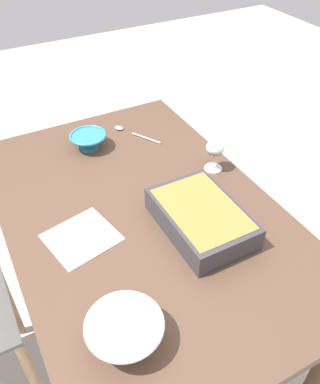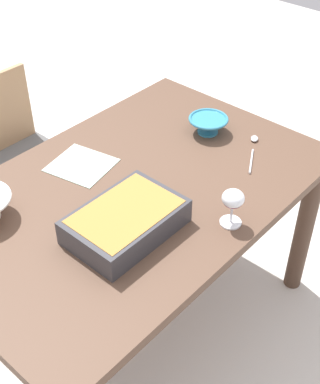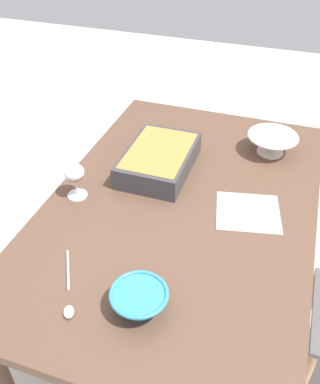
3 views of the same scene
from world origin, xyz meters
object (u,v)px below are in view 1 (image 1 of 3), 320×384
Objects in this scene: serving_spoon at (128,131)px; napkin at (82,237)px; wine_glass at (215,150)px; small_bowl at (89,140)px; mixing_bowl at (125,331)px; dining_table at (142,232)px; casserole_dish at (201,217)px.

napkin is at bearing -38.28° from serving_spoon.
wine_glass is 0.83× the size of small_bowl.
serving_spoon is (-0.96, 0.45, -0.04)m from mixing_bowl.
serving_spoon is at bearing -155.41° from wine_glass.
dining_table is 0.29m from casserole_dish.
mixing_bowl reaches higher than napkin.
wine_glass is 0.61× the size of napkin.
napkin is at bearing -23.33° from small_bowl.
casserole_dish is 0.68m from small_bowl.
dining_table is 8.89× the size of small_bowl.
small_bowl is at bearing 156.67° from napkin.
serving_spoon is (-0.43, -0.20, -0.09)m from wine_glass.
casserole_dish is (0.18, 0.15, 0.17)m from dining_table.
mixing_bowl is at bearing -50.29° from wine_glass.
casserole_dish is at bearing -41.30° from wine_glass.
wine_glass is at bearing 102.81° from dining_table.
napkin is (0.03, -0.24, 0.12)m from dining_table.
casserole_dish reaches higher than small_bowl.
dining_table is 0.51m from small_bowl.
casserole_dish is at bearing 123.31° from mixing_bowl.
mixing_bowl reaches higher than dining_table.
mixing_bowl is at bearing -30.50° from dining_table.
casserole_dish is at bearing 14.43° from small_bowl.
wine_glass reaches higher than mixing_bowl.
casserole_dish is 0.49m from mixing_bowl.
wine_glass is 0.48m from serving_spoon.
small_bowl is 0.56m from napkin.
small_bowl is (-0.66, -0.17, -0.01)m from casserole_dish.
dining_table is 3.93× the size of casserole_dish.
dining_table is 0.27m from napkin.
serving_spoon is at bearing 98.66° from small_bowl.
casserole_dish reaches higher than dining_table.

